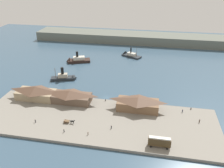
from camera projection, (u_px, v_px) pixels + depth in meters
The scene contains 20 objects.
ground_plane at pixel (107, 98), 128.84m from camera, with size 320.00×320.00×0.00m, color #385166.
quay_promenade at pixel (97, 120), 109.21m from camera, with size 110.00×36.00×1.20m, color gray.
seawall_edge at pixel (105, 100), 125.45m from camera, with size 110.00×0.80×1.00m, color #666159.
ferry_shed_west_terminal at pixel (36, 92), 124.72m from camera, with size 20.60×9.75×6.90m.
ferry_shed_east_terminal at pixel (70, 96), 121.71m from camera, with size 22.05×9.29×6.37m.
ferry_shed_central_terminal at pixel (138, 103), 115.11m from camera, with size 20.48×9.57×6.56m.
street_tram at pixel (159, 141), 91.04m from camera, with size 8.74×2.43×4.39m.
horse_cart at pixel (69, 121), 105.75m from camera, with size 5.39×1.55×1.87m.
pedestrian_near_cart at pixel (111, 127), 102.29m from camera, with size 0.39×0.39×1.59m.
pedestrian_walking_east at pixel (200, 121), 106.17m from camera, with size 0.44×0.44×1.78m.
pedestrian_by_tram at pixel (182, 111), 113.71m from camera, with size 0.42×0.42×1.70m.
pedestrian_walking_west at pixel (88, 133), 98.45m from camera, with size 0.38×0.38×1.52m.
pedestrian_at_waters_edge at pixel (35, 121), 106.23m from camera, with size 0.40×0.40×1.61m.
pedestrian_near_east_shed at pixel (64, 131), 100.00m from camera, with size 0.38×0.38×1.55m.
mooring_post_center_east at pixel (106, 100), 123.54m from camera, with size 0.44×0.44×0.90m, color black.
mooring_post_west at pixel (191, 108), 116.15m from camera, with size 0.44×0.44×0.90m, color black.
ferry_near_quay at pixel (66, 77), 149.20m from camera, with size 16.83×9.14×9.54m.
ferry_mid_harbor at pixel (129, 55), 188.70m from camera, with size 17.50×12.77×10.17m.
ferry_departing_north at pixel (76, 60), 176.72m from camera, with size 18.84×12.02×10.16m.
far_headland at pixel (131, 38), 223.85m from camera, with size 180.00×24.00×8.00m, color #60665B.
Camera 1 is at (23.88, -109.49, 64.09)m, focal length 37.88 mm.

